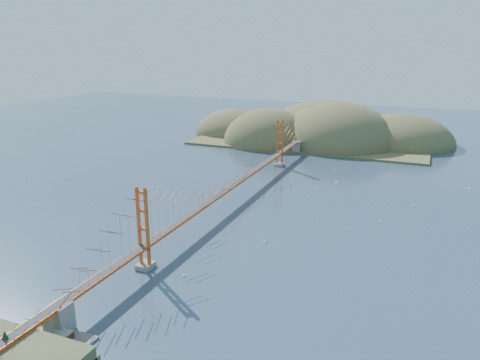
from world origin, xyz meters
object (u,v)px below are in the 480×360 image
at_px(bridge, 232,167).
at_px(sailboat_1, 311,203).
at_px(fort, 52,336).
at_px(sailboat_2, 347,229).

relative_size(bridge, sailboat_1, 167.71).
bearing_deg(sailboat_1, bridge, -162.83).
bearing_deg(fort, sailboat_2, 61.63).
xyz_separation_m(sailboat_1, sailboat_2, (8.81, -10.04, 0.00)).
distance_m(bridge, sailboat_1, 16.66).
xyz_separation_m(bridge, fort, (0.40, -47.98, -6.34)).
height_order(bridge, sailboat_1, bridge).
bearing_deg(fort, bridge, 90.48).
height_order(fort, sailboat_2, fort).
relative_size(fort, sailboat_1, 6.57).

